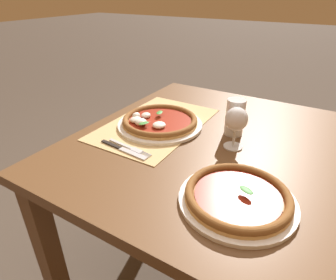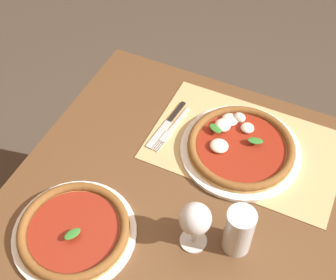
% 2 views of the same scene
% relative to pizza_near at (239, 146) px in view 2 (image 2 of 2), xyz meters
% --- Properties ---
extents(dining_table, '(1.12, 0.99, 0.74)m').
position_rel_pizza_near_xyz_m(dining_table, '(-0.01, 0.24, -0.13)').
color(dining_table, brown).
rests_on(dining_table, ground).
extents(paper_placemat, '(0.56, 0.35, 0.00)m').
position_rel_pizza_near_xyz_m(paper_placemat, '(-0.01, -0.02, -0.02)').
color(paper_placemat, tan).
rests_on(paper_placemat, dining_table).
extents(pizza_near, '(0.35, 0.35, 0.05)m').
position_rel_pizza_near_xyz_m(pizza_near, '(0.00, 0.00, 0.00)').
color(pizza_near, white).
rests_on(pizza_near, paper_placemat).
extents(pizza_far, '(0.32, 0.32, 0.04)m').
position_rel_pizza_near_xyz_m(pizza_far, '(0.29, 0.44, -0.00)').
color(pizza_far, white).
rests_on(pizza_far, dining_table).
extents(wine_glass, '(0.08, 0.08, 0.16)m').
position_rel_pizza_near_xyz_m(wine_glass, '(0.01, 0.33, 0.08)').
color(wine_glass, silver).
rests_on(wine_glass, dining_table).
extents(pint_glass, '(0.07, 0.07, 0.15)m').
position_rel_pizza_near_xyz_m(pint_glass, '(-0.10, 0.29, 0.05)').
color(pint_glass, silver).
rests_on(pint_glass, dining_table).
extents(fork, '(0.04, 0.20, 0.00)m').
position_rel_pizza_near_xyz_m(fork, '(0.21, 0.01, -0.02)').
color(fork, '#B7B7BC').
rests_on(fork, paper_placemat).
extents(knife, '(0.04, 0.22, 0.01)m').
position_rel_pizza_near_xyz_m(knife, '(0.23, -0.00, -0.02)').
color(knife, black).
rests_on(knife, paper_placemat).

